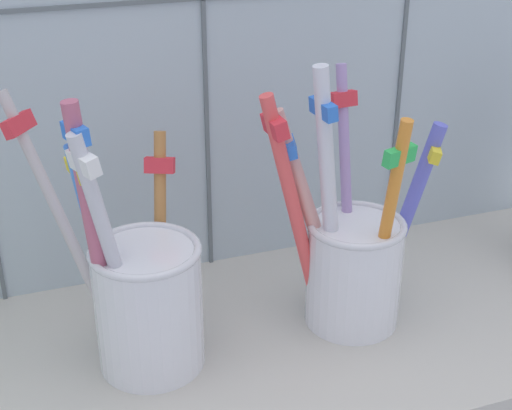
# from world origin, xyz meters

# --- Properties ---
(counter_slab) EXTENTS (0.64, 0.22, 0.02)m
(counter_slab) POSITION_xyz_m (0.00, 0.00, 0.01)
(counter_slab) COLOR #BCB7AD
(counter_slab) RESTS_ON ground
(tile_wall_back) EXTENTS (0.64, 0.02, 0.45)m
(tile_wall_back) POSITION_xyz_m (-0.00, 0.12, 0.23)
(tile_wall_back) COLOR #B2C1CC
(tile_wall_back) RESTS_ON ground
(toothbrush_cup_left) EXTENTS (0.11, 0.10, 0.19)m
(toothbrush_cup_left) POSITION_xyz_m (-0.08, 0.00, 0.07)
(toothbrush_cup_left) COLOR white
(toothbrush_cup_left) RESTS_ON counter_slab
(toothbrush_cup_right) EXTENTS (0.13, 0.08, 0.19)m
(toothbrush_cup_right) POSITION_xyz_m (0.07, 0.00, 0.07)
(toothbrush_cup_right) COLOR white
(toothbrush_cup_right) RESTS_ON counter_slab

